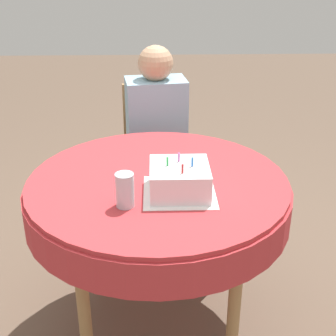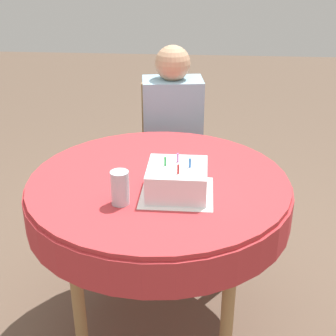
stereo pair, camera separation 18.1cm
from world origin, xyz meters
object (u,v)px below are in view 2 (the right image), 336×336
Objects in this scene: person at (172,131)px; birthday_cake at (177,180)px; drinking_glass at (120,188)px; chair at (171,156)px.

person is 0.88m from birthday_cake.
chair is at bearing 84.17° from drinking_glass.
birthday_cake is (0.09, -0.95, 0.33)m from chair.
chair is 1.01m from birthday_cake.
chair is 1.11m from drinking_glass.
birthday_cake is at bearing -92.69° from person.
drinking_glass is at bearing -104.99° from person.
chair is 0.79× the size of person.
person is (0.01, -0.09, 0.20)m from chair.
chair is 4.12× the size of birthday_cake.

